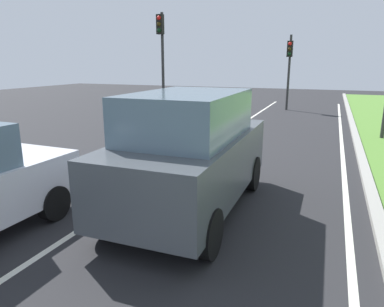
% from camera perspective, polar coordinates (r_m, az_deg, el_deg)
% --- Properties ---
extents(ground_plane, '(60.00, 60.00, 0.00)m').
position_cam_1_polar(ground_plane, '(11.32, 4.99, 0.29)').
color(ground_plane, '#262628').
extents(lane_line_center, '(0.12, 32.00, 0.01)m').
position_cam_1_polar(lane_line_center, '(11.54, 1.66, 0.62)').
color(lane_line_center, silver).
rests_on(lane_line_center, ground).
extents(lane_line_right_edge, '(0.12, 32.00, 0.01)m').
position_cam_1_polar(lane_line_right_edge, '(10.89, 23.43, -1.44)').
color(lane_line_right_edge, silver).
rests_on(lane_line_right_edge, ground).
extents(curb_right, '(0.24, 48.00, 0.12)m').
position_cam_1_polar(curb_right, '(10.91, 26.07, -1.40)').
color(curb_right, '#9E9B93').
rests_on(curb_right, ground).
extents(car_suv_ahead, '(2.00, 4.52, 2.28)m').
position_cam_1_polar(car_suv_ahead, '(6.52, -0.23, 0.23)').
color(car_suv_ahead, '#474C51').
rests_on(car_suv_ahead, ground).
extents(traffic_light_overhead_left, '(0.32, 0.50, 5.13)m').
position_cam_1_polar(traffic_light_overhead_left, '(17.81, -5.00, 16.89)').
color(traffic_light_overhead_left, '#2D2D2D').
rests_on(traffic_light_overhead_left, ground).
extents(traffic_light_far_median, '(0.32, 0.50, 4.37)m').
position_cam_1_polar(traffic_light_far_median, '(21.98, 15.58, 14.37)').
color(traffic_light_far_median, '#2D2D2D').
rests_on(traffic_light_far_median, ground).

